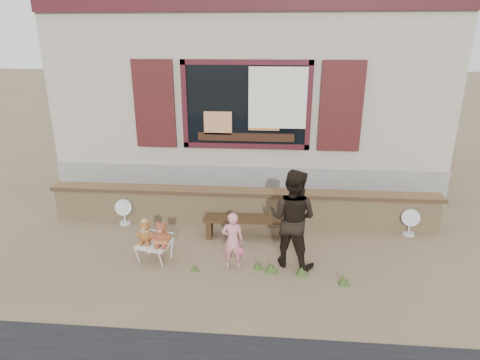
# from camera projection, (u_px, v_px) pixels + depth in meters

# --- Properties ---
(ground) EXTENTS (80.00, 80.00, 0.00)m
(ground) POSITION_uv_depth(u_px,v_px,m) (237.00, 250.00, 6.55)
(ground) COLOR brown
(ground) RESTS_ON ground
(shopfront) EXTENTS (8.04, 5.13, 4.00)m
(shopfront) POSITION_uv_depth(u_px,v_px,m) (253.00, 92.00, 10.11)
(shopfront) COLOR gray
(shopfront) RESTS_ON ground
(brick_wall) EXTENTS (7.10, 0.36, 0.67)m
(brick_wall) POSITION_uv_depth(u_px,v_px,m) (242.00, 207.00, 7.38)
(brick_wall) COLOR tan
(brick_wall) RESTS_ON ground
(bench) EXTENTS (1.48, 0.35, 0.38)m
(bench) POSITION_uv_depth(u_px,v_px,m) (246.00, 223.00, 6.88)
(bench) COLOR #311F11
(bench) RESTS_ON ground
(folding_chair) EXTENTS (0.55, 0.51, 0.29)m
(folding_chair) POSITION_uv_depth(u_px,v_px,m) (154.00, 245.00, 6.17)
(folding_chair) COLOR beige
(folding_chair) RESTS_ON ground
(teddy_bear_left) EXTENTS (0.32, 0.30, 0.38)m
(teddy_bear_left) POSITION_uv_depth(u_px,v_px,m) (145.00, 231.00, 6.14)
(teddy_bear_left) COLOR brown
(teddy_bear_left) RESTS_ON folding_chair
(teddy_bear_right) EXTENTS (0.34, 0.31, 0.39)m
(teddy_bear_right) POSITION_uv_depth(u_px,v_px,m) (162.00, 233.00, 6.05)
(teddy_bear_right) COLOR brown
(teddy_bear_right) RESTS_ON folding_chair
(child) EXTENTS (0.34, 0.24, 0.90)m
(child) POSITION_uv_depth(u_px,v_px,m) (233.00, 241.00, 5.90)
(child) COLOR pink
(child) RESTS_ON ground
(adult) EXTENTS (0.90, 0.82, 1.51)m
(adult) POSITION_uv_depth(u_px,v_px,m) (293.00, 218.00, 5.90)
(adult) COLOR black
(adult) RESTS_ON ground
(fan_left) EXTENTS (0.31, 0.21, 0.49)m
(fan_left) POSITION_uv_depth(u_px,v_px,m) (124.00, 211.00, 7.40)
(fan_left) COLOR silver
(fan_left) RESTS_ON ground
(fan_right) EXTENTS (0.32, 0.21, 0.49)m
(fan_right) POSITION_uv_depth(u_px,v_px,m) (410.00, 222.00, 6.98)
(fan_right) COLOR silver
(fan_right) RESTS_ON ground
(grass_tufts) EXTENTS (3.38, 1.28, 0.16)m
(grass_tufts) POSITION_uv_depth(u_px,v_px,m) (264.00, 265.00, 5.99)
(grass_tufts) COLOR #374D1F
(grass_tufts) RESTS_ON ground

